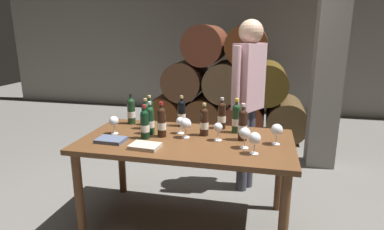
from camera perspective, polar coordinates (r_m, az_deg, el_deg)
name	(u,v)px	position (r m, az deg, el deg)	size (l,w,h in m)	color
ground_plane	(187,222)	(2.97, -0.89, -18.23)	(14.00, 14.00, 0.00)	#66635E
cellar_back_wall	(236,41)	(6.65, 7.78, 12.76)	(10.00, 0.24, 2.80)	gray
barrel_stack	(226,88)	(5.13, 5.91, 4.67)	(2.49, 0.90, 1.69)	#572D12
stone_pillar	(329,58)	(4.10, 22.93, 9.17)	(0.32, 0.32, 2.60)	gray
dining_table	(187,150)	(2.67, -0.95, -6.09)	(1.70, 0.90, 0.76)	brown
wine_bottle_0	(145,124)	(2.64, -8.28, -1.58)	(0.07, 0.07, 0.28)	black
wine_bottle_1	(131,111)	(3.08, -10.63, 0.74)	(0.07, 0.07, 0.29)	#19381E
wine_bottle_2	(204,121)	(2.69, 2.15, -1.13)	(0.07, 0.07, 0.28)	black
wine_bottle_3	(150,112)	(3.02, -7.45, 0.51)	(0.07, 0.07, 0.28)	black
wine_bottle_4	(146,116)	(2.90, -8.12, -0.11)	(0.07, 0.07, 0.28)	#19381E
wine_bottle_5	(243,125)	(2.60, 8.90, -1.67)	(0.07, 0.07, 0.30)	black
wine_bottle_6	(162,122)	(2.67, -5.35, -1.19)	(0.07, 0.07, 0.29)	black
wine_bottle_7	(182,113)	(2.96, -1.83, 0.36)	(0.07, 0.07, 0.28)	black
wine_bottle_8	(222,115)	(2.89, 5.27, -0.02)	(0.07, 0.07, 0.28)	black
wine_bottle_9	(236,118)	(2.79, 7.79, -0.54)	(0.07, 0.07, 0.30)	#19381E
wine_bottle_10	(150,120)	(2.75, -7.38, -0.87)	(0.07, 0.07, 0.28)	#19381E
wine_glass_0	(245,134)	(2.44, 9.25, -3.26)	(0.09, 0.09, 0.16)	white
wine_glass_1	(277,130)	(2.56, 14.68, -2.59)	(0.09, 0.09, 0.16)	white
wine_glass_2	(114,121)	(2.81, -13.60, -1.11)	(0.08, 0.08, 0.15)	white
wine_glass_3	(180,122)	(2.75, -2.08, -1.22)	(0.07, 0.07, 0.14)	white
wine_glass_4	(218,128)	(2.58, 4.60, -2.29)	(0.07, 0.07, 0.15)	white
wine_glass_5	(186,124)	(2.63, -1.12, -1.62)	(0.09, 0.09, 0.16)	white
wine_glass_6	(255,139)	(2.33, 10.96, -4.13)	(0.09, 0.09, 0.16)	white
tasting_notebook	(145,146)	(2.47, -8.26, -5.42)	(0.22, 0.16, 0.03)	#B2A893
leather_ledger	(111,140)	(2.65, -14.06, -4.26)	(0.22, 0.16, 0.03)	#4C5670
sommelier_presenting	(248,90)	(3.23, 9.87, 4.29)	(0.32, 0.44, 1.72)	#383842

